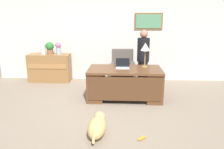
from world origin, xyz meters
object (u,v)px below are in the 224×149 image
credenza (50,68)px  armchair (122,70)px  vase_with_flowers (58,47)px  dog_lying (97,126)px  desk (125,83)px  dog_toy_bone (142,138)px  person_standing (143,59)px  vase_empty (43,49)px  desk_lamp (145,48)px  laptop (123,66)px  potted_plant (50,48)px

credenza → armchair: bearing=-9.6°
vase_with_flowers → dog_lying: bearing=-64.1°
desk → vase_with_flowers: vase_with_flowers is taller
desk → dog_toy_bone: 1.89m
person_standing → vase_with_flowers: bearing=166.9°
desk → credenza: 2.63m
vase_empty → person_standing: bearing=-11.1°
credenza → desk_lamp: 3.05m
dog_lying → vase_empty: size_ratio=2.58×
person_standing → desk: bearing=-121.3°
laptop → vase_empty: (-2.36, 1.26, 0.19)m
desk_lamp → potted_plant: (-2.68, 1.14, -0.16)m
dog_lying → dog_toy_bone: size_ratio=4.40×
dog_lying → dog_toy_bone: bearing=-9.2°
dog_lying → potted_plant: bearing=119.7°
laptop → desk_lamp: (0.53, 0.13, 0.40)m
credenza → vase_empty: (-0.16, 0.00, 0.56)m
laptop → dog_toy_bone: bearing=-80.3°
laptop → potted_plant: size_ratio=0.89×
laptop → dog_toy_bone: 2.10m
desk → dog_lying: 1.79m
credenza → armchair: size_ratio=1.19×
dog_lying → potted_plant: (-1.75, 3.07, 0.87)m
dog_toy_bone → vase_empty: bearing=130.1°
desk → credenza: size_ratio=1.40×
credenza → potted_plant: size_ratio=3.40×
person_standing → vase_empty: (-2.89, 0.57, 0.17)m
armchair → laptop: (0.01, -0.89, 0.32)m
desk → dog_lying: desk is taller
armchair → dog_lying: armchair is taller
desk → laptop: laptop is taller
credenza → laptop: bearing=-29.9°
credenza → laptop: size_ratio=3.83×
vase_with_flowers → vase_empty: size_ratio=1.20×
laptop → desk_lamp: bearing=13.4°
dog_toy_bone → credenza: bearing=128.3°
vase_empty → dog_lying: bearing=-57.6°
desk → vase_with_flowers: bearing=145.1°
vase_empty → dog_toy_bone: bearing=-49.9°
person_standing → potted_plant: person_standing is taller
credenza → vase_with_flowers: vase_with_flowers is taller
armchair → dog_lying: (-0.39, -2.70, -0.31)m
vase_empty → vase_with_flowers: bearing=0.0°
desk → potted_plant: bearing=148.3°
dog_lying → dog_toy_bone: 0.75m
desk_lamp → potted_plant: bearing=157.1°
vase_empty → potted_plant: potted_plant is taller
desk → vase_empty: bearing=150.6°
vase_with_flowers → potted_plant: bearing=180.0°
desk_lamp → vase_empty: (-2.89, 1.14, -0.21)m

